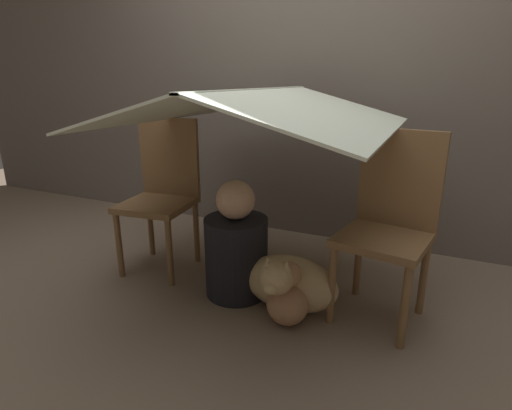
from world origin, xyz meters
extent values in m
plane|color=#7A6651|center=(0.00, 0.00, 0.00)|extent=(8.80, 8.80, 0.00)
cube|color=#6B6056|center=(0.00, 1.12, 1.25)|extent=(7.00, 0.05, 2.50)
cylinder|color=brown|center=(-0.80, -0.03, 0.20)|extent=(0.04, 0.04, 0.40)
cylinder|color=brown|center=(-0.47, 0.01, 0.20)|extent=(0.04, 0.04, 0.40)
cylinder|color=brown|center=(-0.84, 0.30, 0.20)|extent=(0.04, 0.04, 0.40)
cylinder|color=brown|center=(-0.51, 0.34, 0.20)|extent=(0.04, 0.04, 0.40)
cube|color=brown|center=(-0.65, 0.16, 0.42)|extent=(0.43, 0.43, 0.04)
cube|color=brown|center=(-0.67, 0.34, 0.67)|extent=(0.39, 0.07, 0.48)
cylinder|color=brown|center=(0.46, 0.02, 0.20)|extent=(0.04, 0.04, 0.40)
cylinder|color=brown|center=(0.79, -0.04, 0.20)|extent=(0.04, 0.04, 0.40)
cylinder|color=brown|center=(0.52, 0.35, 0.20)|extent=(0.04, 0.04, 0.40)
cylinder|color=brown|center=(0.85, 0.29, 0.20)|extent=(0.04, 0.04, 0.40)
cube|color=brown|center=(0.65, 0.16, 0.42)|extent=(0.46, 0.46, 0.04)
cube|color=brown|center=(0.69, 0.33, 0.67)|extent=(0.39, 0.10, 0.48)
cube|color=silver|center=(-0.33, 0.16, 1.00)|extent=(0.66, 1.34, 0.19)
cube|color=silver|center=(0.33, 0.16, 1.00)|extent=(0.66, 1.34, 0.19)
cube|color=silver|center=(0.00, 0.16, 1.09)|extent=(0.04, 1.34, 0.01)
cylinder|color=black|center=(-0.09, 0.09, 0.22)|extent=(0.34, 0.34, 0.44)
sphere|color=#D6A884|center=(-0.09, 0.09, 0.54)|extent=(0.21, 0.21, 0.21)
ellipsoid|color=tan|center=(0.24, 0.05, 0.15)|extent=(0.50, 0.23, 0.29)
sphere|color=tan|center=(0.24, -0.14, 0.27)|extent=(0.16, 0.16, 0.16)
ellipsoid|color=tan|center=(0.24, -0.21, 0.25)|extent=(0.06, 0.08, 0.05)
cone|color=tan|center=(0.19, -0.14, 0.33)|extent=(0.05, 0.05, 0.07)
cone|color=tan|center=(0.29, -0.14, 0.33)|extent=(0.05, 0.05, 0.07)
sphere|color=tan|center=(0.27, -0.07, 0.10)|extent=(0.21, 0.21, 0.21)
sphere|color=tan|center=(0.27, -0.07, 0.26)|extent=(0.12, 0.12, 0.12)
camera|label=1|loc=(0.83, -1.67, 1.13)|focal=28.00mm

